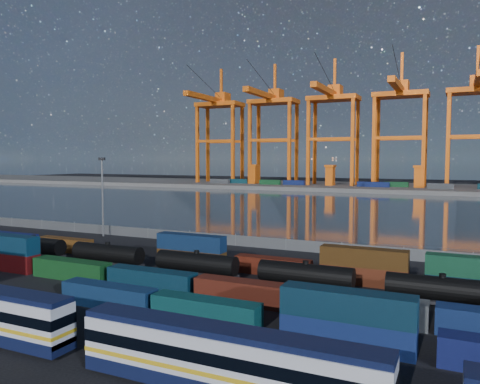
% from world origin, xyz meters
% --- Properties ---
extents(ground, '(700.00, 700.00, 0.00)m').
position_xyz_m(ground, '(0.00, 0.00, 0.00)').
color(ground, black).
rests_on(ground, ground).
extents(harbor_water, '(700.00, 700.00, 0.00)m').
position_xyz_m(harbor_water, '(0.00, 105.00, 0.01)').
color(harbor_water, '#313D47').
rests_on(harbor_water, ground).
extents(far_quay, '(700.00, 70.00, 2.00)m').
position_xyz_m(far_quay, '(0.00, 210.00, 1.00)').
color(far_quay, '#514F4C').
rests_on(far_quay, ground).
extents(distant_mountains, '(2470.00, 1100.00, 520.00)m').
position_xyz_m(distant_mountains, '(63.02, 1600.00, 220.29)').
color(distant_mountains, '#1E2630').
rests_on(distant_mountains, ground).
extents(passenger_train, '(74.52, 2.78, 4.77)m').
position_xyz_m(passenger_train, '(23.33, -22.66, 2.40)').
color(passenger_train, silver).
rests_on(passenger_train, ground).
extents(container_row_south, '(139.26, 2.34, 4.98)m').
position_xyz_m(container_row_south, '(-3.91, -10.82, 1.96)').
color(container_row_south, '#3C3F40').
rests_on(container_row_south, ground).
extents(container_row_mid, '(141.65, 2.43, 5.18)m').
position_xyz_m(container_row_mid, '(5.06, -3.41, 1.69)').
color(container_row_mid, '#3F4344').
rests_on(container_row_mid, ground).
extents(container_row_north, '(140.13, 2.25, 4.79)m').
position_xyz_m(container_row_north, '(17.83, 10.35, 1.75)').
color(container_row_north, navy).
rests_on(container_row_north, ground).
extents(tanker_string, '(120.78, 2.64, 3.77)m').
position_xyz_m(tanker_string, '(-17.93, 4.40, 1.89)').
color(tanker_string, black).
rests_on(tanker_string, ground).
extents(waterfront_fence, '(160.12, 0.12, 2.20)m').
position_xyz_m(waterfront_fence, '(-0.00, 28.00, 1.00)').
color(waterfront_fence, '#595B5E').
rests_on(waterfront_fence, ground).
extents(yard_light_mast, '(1.60, 0.40, 16.60)m').
position_xyz_m(yard_light_mast, '(-30.00, 26.00, 9.30)').
color(yard_light_mast, slate).
rests_on(yard_light_mast, ground).
extents(gantry_cranes, '(202.35, 52.52, 71.12)m').
position_xyz_m(gantry_cranes, '(-7.50, 203.11, 43.59)').
color(gantry_cranes, orange).
rests_on(gantry_cranes, ground).
extents(quay_containers, '(172.58, 10.99, 2.60)m').
position_xyz_m(quay_containers, '(-11.00, 195.46, 3.30)').
color(quay_containers, navy).
rests_on(quay_containers, far_quay).
extents(straddle_carriers, '(140.00, 7.00, 11.10)m').
position_xyz_m(straddle_carriers, '(-2.50, 200.00, 7.82)').
color(straddle_carriers, orange).
rests_on(straddle_carriers, far_quay).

